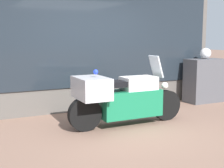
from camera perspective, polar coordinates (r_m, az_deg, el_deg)
The scene contains 6 objects.
ground_plane at distance 5.63m, azimuth 3.38°, elevation -8.49°, with size 60.00×60.00×0.00m, color #7A5B4C.
shop_building at distance 7.06m, azimuth -7.50°, elevation 11.27°, with size 6.69×0.55×3.98m.
window_display at distance 7.44m, azimuth -2.17°, elevation -0.56°, with size 5.44×0.30×2.01m.
paramedic_motorcycle at distance 5.78m, azimuth 1.46°, elevation -2.35°, with size 2.35×0.78×1.30m.
utility_cabinet at distance 8.35m, azimuth 16.56°, elevation 0.62°, with size 1.00×0.52×1.11m, color #4C4C51.
white_helmet at distance 8.37m, azimuth 16.74°, elevation 5.39°, with size 0.28×0.28×0.28m, color white.
Camera 1 is at (-2.68, -4.67, 1.64)m, focal length 50.00 mm.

